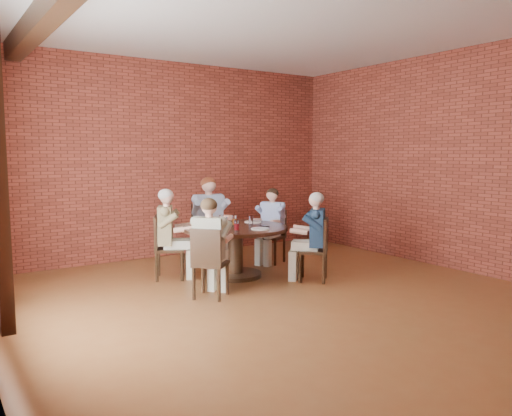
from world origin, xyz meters
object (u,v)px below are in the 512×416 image
chair_b (208,231)px  diner_e (313,237)px  diner_c (170,234)px  chair_d (209,260)px  dining_table (235,241)px  smartphone (265,226)px  diner_b (210,221)px  chair_e (318,247)px  diner_d (210,248)px  chair_a (273,233)px  diner_a (271,226)px  chair_c (164,245)px

chair_b → diner_e: 1.99m
diner_c → diner_e: size_ratio=1.03×
chair_d → chair_b: bearing=-70.2°
dining_table → smartphone: size_ratio=10.82×
chair_b → chair_d: bearing=-112.3°
diner_b → smartphone: size_ratio=9.99×
dining_table → chair_e: chair_e is taller
diner_c → diner_d: diner_c is taller
chair_a → diner_e: size_ratio=0.70×
diner_d → diner_b: bearing=-70.5°
chair_a → diner_b: (-0.96, 0.44, 0.23)m
diner_a → chair_e: (-0.14, -1.35, -0.13)m
chair_c → diner_d: size_ratio=0.73×
diner_b → diner_e: bearing=-62.6°
dining_table → diner_b: 0.97m
diner_a → chair_e: 1.36m
chair_d → diner_e: 1.68m
diner_c → chair_d: (-0.02, -1.22, -0.16)m
diner_a → diner_d: bearing=-81.8°
diner_a → diner_d: size_ratio=0.98×
chair_e → diner_e: 0.16m
diner_e → diner_a: bearing=-142.7°
chair_b → diner_e: diner_e is taller
dining_table → chair_e: size_ratio=1.71×
chair_b → chair_e: (0.75, -1.92, -0.04)m
chair_a → chair_c: 1.98m
diner_b → chair_b: bearing=90.0°
smartphone → diner_b: bearing=102.7°
diner_d → smartphone: size_ratio=8.85×
smartphone → diner_c: bearing=151.0°
diner_b → chair_d: 2.00m
diner_b → chair_d: diner_b is taller
chair_c → diner_e: size_ratio=0.73×
chair_b → diner_b: 0.21m
diner_d → diner_a: bearing=-98.2°
diner_b → diner_e: (0.70, -1.77, -0.08)m
chair_b → smartphone: 1.32m
diner_a → smartphone: diner_a is taller
chair_b → diner_b: (-0.01, -0.10, 0.18)m
diner_a → diner_b: diner_b is taller
diner_e → smartphone: bearing=-98.2°
smartphone → chair_a: bearing=46.6°
chair_c → chair_e: bearing=-100.1°
smartphone → chair_d: bearing=-156.0°
diner_d → smartphone: diner_d is taller
dining_table → diner_b: size_ratio=1.08×
dining_table → diner_d: diner_d is taller
diner_d → chair_e: (1.67, -0.13, -0.14)m
diner_d → diner_c: bearing=-40.6°
chair_b → smartphone: bearing=-72.6°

